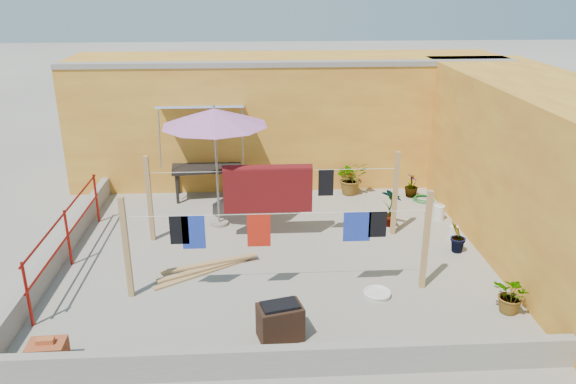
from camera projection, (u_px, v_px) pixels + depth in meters
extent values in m
plane|color=#9E998E|center=(276.00, 254.00, 10.97)|extent=(80.00, 80.00, 0.00)
cube|color=gold|center=(287.00, 118.00, 14.81)|extent=(11.00, 2.40, 3.20)
cube|color=gray|center=(290.00, 64.00, 13.28)|extent=(11.00, 0.35, 0.12)
cube|color=#2D51B2|center=(201.00, 107.00, 13.02)|extent=(2.00, 0.79, 0.22)
cylinder|color=gray|center=(160.00, 139.00, 12.86)|extent=(0.03, 0.30, 1.28)
cylinder|color=gray|center=(243.00, 138.00, 12.96)|extent=(0.03, 0.30, 1.28)
cube|color=gold|center=(547.00, 172.00, 10.68)|extent=(2.40, 9.00, 3.20)
cube|color=gray|center=(285.00, 361.00, 7.55)|extent=(8.30, 0.16, 0.44)
cube|color=gray|center=(62.00, 249.00, 10.67)|extent=(0.16, 7.30, 0.44)
cylinder|color=maroon|center=(28.00, 295.00, 8.51)|extent=(0.05, 0.05, 1.10)
cylinder|color=maroon|center=(68.00, 238.00, 10.38)|extent=(0.05, 0.05, 1.10)
cylinder|color=maroon|center=(96.00, 198.00, 12.25)|extent=(0.05, 0.05, 1.10)
cylinder|color=maroon|center=(64.00, 213.00, 10.20)|extent=(0.04, 4.20, 0.04)
cylinder|color=maroon|center=(68.00, 235.00, 10.36)|extent=(0.04, 4.20, 0.04)
cube|color=tan|center=(126.00, 248.00, 9.21)|extent=(0.09, 0.09, 1.80)
cube|color=tan|center=(426.00, 240.00, 9.48)|extent=(0.09, 0.09, 1.80)
cube|color=tan|center=(395.00, 194.00, 11.53)|extent=(0.09, 0.09, 1.80)
cube|color=tan|center=(150.00, 199.00, 11.26)|extent=(0.09, 0.09, 1.80)
cylinder|color=silver|center=(278.00, 214.00, 9.15)|extent=(5.00, 0.01, 0.01)
cylinder|color=silver|center=(274.00, 171.00, 11.20)|extent=(5.00, 0.01, 0.01)
cube|color=#540E10|center=(268.00, 190.00, 11.34)|extent=(1.80, 0.22, 0.92)
cube|color=black|center=(326.00, 183.00, 11.36)|extent=(0.31, 0.02, 0.56)
cube|color=brown|center=(240.00, 184.00, 11.26)|extent=(0.43, 0.02, 0.55)
cube|color=#1D34A1|center=(194.00, 232.00, 9.18)|extent=(0.38, 0.02, 0.59)
cube|color=black|center=(179.00, 230.00, 9.15)|extent=(0.31, 0.02, 0.50)
cube|color=red|center=(259.00, 230.00, 9.23)|extent=(0.39, 0.02, 0.58)
cube|color=#1D34A1|center=(357.00, 227.00, 9.31)|extent=(0.46, 0.02, 0.53)
cube|color=black|center=(378.00, 224.00, 9.32)|extent=(0.30, 0.02, 0.46)
cylinder|color=gray|center=(219.00, 223.00, 12.27)|extent=(0.40, 0.40, 0.07)
cylinder|color=gray|center=(217.00, 170.00, 11.83)|extent=(0.05, 0.05, 2.53)
cone|color=#BC659C|center=(214.00, 117.00, 11.43)|extent=(2.38, 2.38, 0.35)
cylinder|color=gray|center=(214.00, 107.00, 11.36)|extent=(0.04, 0.04, 0.11)
cube|color=black|center=(207.00, 168.00, 13.60)|extent=(1.75, 1.01, 0.06)
cube|color=black|center=(177.00, 189.00, 13.32)|extent=(0.06, 0.06, 0.73)
cube|color=black|center=(178.00, 180.00, 13.94)|extent=(0.06, 0.06, 0.73)
cube|color=black|center=(239.00, 185.00, 13.55)|extent=(0.06, 0.06, 0.73)
cube|color=black|center=(236.00, 176.00, 14.16)|extent=(0.06, 0.06, 0.73)
cube|color=#A64C26|center=(48.00, 354.00, 7.74)|extent=(0.52, 0.39, 0.37)
cube|color=#BB5C2C|center=(45.00, 341.00, 7.66)|extent=(0.23, 0.12, 0.07)
cube|color=tan|center=(200.00, 274.00, 10.20)|extent=(1.60, 1.10, 0.04)
cube|color=tan|center=(205.00, 268.00, 10.30)|extent=(1.67, 0.97, 0.04)
cube|color=tan|center=(210.00, 263.00, 10.40)|extent=(1.76, 0.74, 0.04)
cube|color=black|center=(280.00, 322.00, 8.32)|extent=(0.73, 0.58, 0.54)
cube|color=black|center=(280.00, 305.00, 8.22)|extent=(0.60, 0.45, 0.04)
cylinder|color=silver|center=(377.00, 294.00, 9.52)|extent=(0.45, 0.45, 0.06)
torus|color=silver|center=(377.00, 292.00, 9.51)|extent=(0.48, 0.48, 0.05)
cylinder|color=silver|center=(439.00, 213.00, 12.48)|extent=(0.24, 0.24, 0.33)
cylinder|color=silver|center=(440.00, 205.00, 12.42)|extent=(0.07, 0.07, 0.05)
cylinder|color=silver|center=(453.00, 232.00, 11.59)|extent=(0.20, 0.20, 0.27)
cylinder|color=silver|center=(454.00, 225.00, 11.53)|extent=(0.05, 0.05, 0.05)
torus|color=#186C24|center=(423.00, 199.00, 13.63)|extent=(0.52, 0.52, 0.04)
torus|color=#186C24|center=(424.00, 198.00, 13.62)|extent=(0.44, 0.44, 0.04)
imported|color=#245919|center=(351.00, 177.00, 13.91)|extent=(0.89, 0.81, 0.85)
imported|color=#245919|center=(412.00, 185.00, 13.76)|extent=(0.35, 0.35, 0.59)
imported|color=#245919|center=(391.00, 207.00, 12.06)|extent=(0.55, 0.55, 0.89)
imported|color=#245919|center=(458.00, 237.00, 10.92)|extent=(0.46, 0.48, 0.67)
imported|color=#245919|center=(513.00, 295.00, 8.93)|extent=(0.74, 0.76, 0.64)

